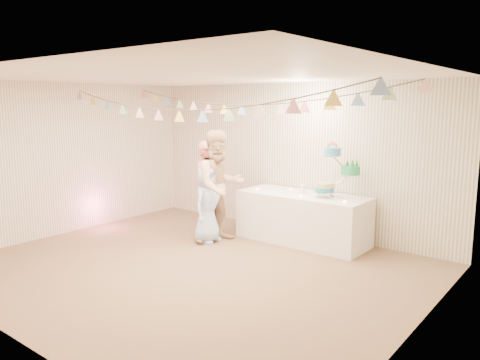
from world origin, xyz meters
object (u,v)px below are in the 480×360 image
Objects in this scene: cake_stand at (336,175)px; person_adult_b at (220,186)px; table at (303,218)px; person_child at (208,204)px; person_adult_a at (209,189)px.

person_adult_b is (-1.64, -0.85, -0.24)m from cake_stand.
person_child is (-1.21, -0.97, 0.23)m from table.
person_adult_b is at bearing -42.27° from person_child.
person_adult_b is at bearing -102.50° from person_adult_a.
cake_stand is 0.50× the size of person_adult_a.
person_adult_b reaches higher than table.
person_adult_b is at bearing -143.65° from table.
person_adult_b is 1.46× the size of person_child.
cake_stand reaches higher than person_child.
person_adult_a is at bearing -160.38° from cake_stand.
person_adult_a is (-1.45, -0.66, 0.42)m from table.
person_child reaches higher than table.
cake_stand is at bearing 5.19° from table.
table is at bearing -33.96° from person_adult_b.
cake_stand is 0.65× the size of person_child.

